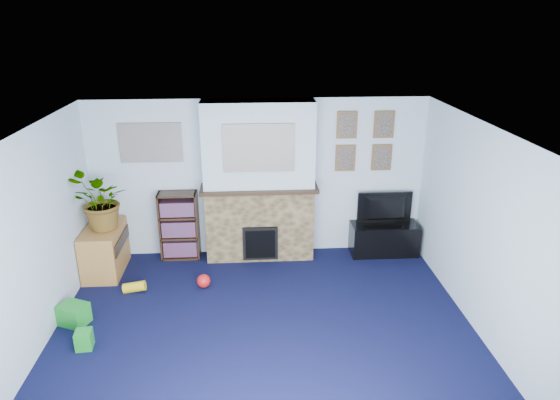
{
  "coord_description": "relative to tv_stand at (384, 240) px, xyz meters",
  "views": [
    {
      "loc": [
        -0.15,
        -4.88,
        3.55
      ],
      "look_at": [
        0.24,
        1.04,
        1.3
      ],
      "focal_mm": 32.0,
      "sensor_mm": 36.0,
      "label": 1
    }
  ],
  "objects": [
    {
      "name": "collage_left",
      "position": [
        -3.48,
        0.21,
        1.55
      ],
      "size": [
        0.9,
        0.03,
        0.58
      ],
      "primitive_type": "cube",
      "color": "gray",
      "rests_on": "wall_back"
    },
    {
      "name": "wall_front",
      "position": [
        -1.93,
        -4.28,
        0.97
      ],
      "size": [
        5.0,
        0.04,
        2.4
      ],
      "primitive_type": "cube",
      "color": "silver",
      "rests_on": "ground"
    },
    {
      "name": "wall_left",
      "position": [
        -4.43,
        -2.03,
        0.97
      ],
      "size": [
        0.04,
        4.5,
        2.4
      ],
      "primitive_type": "cube",
      "color": "silver",
      "rests_on": "ground"
    },
    {
      "name": "bookshelf",
      "position": [
        -3.14,
        0.08,
        0.28
      ],
      "size": [
        0.58,
        0.28,
        1.05
      ],
      "color": "black",
      "rests_on": "ground"
    },
    {
      "name": "mantel_candle",
      "position": [
        -1.63,
        -0.03,
        1.01
      ],
      "size": [
        0.05,
        0.05,
        0.16
      ],
      "primitive_type": "cylinder",
      "color": "#B2BFC6",
      "rests_on": "chimney_breast"
    },
    {
      "name": "toy_ball",
      "position": [
        -2.73,
        -0.86,
        -0.14
      ],
      "size": [
        0.19,
        0.19,
        0.19
      ],
      "primitive_type": "sphere",
      "color": "red",
      "rests_on": "ground"
    },
    {
      "name": "sideboard",
      "position": [
        -4.17,
        -0.32,
        0.12
      ],
      "size": [
        0.49,
        0.88,
        0.69
      ],
      "primitive_type": "cube",
      "color": "#AC7537",
      "rests_on": "ground"
    },
    {
      "name": "collage_main",
      "position": [
        -1.93,
        -0.19,
        1.55
      ],
      "size": [
        1.0,
        0.03,
        0.68
      ],
      "primitive_type": "cube",
      "color": "gray",
      "rests_on": "chimney_breast"
    },
    {
      "name": "portrait_tl",
      "position": [
        -0.63,
        0.2,
        1.77
      ],
      "size": [
        0.3,
        0.03,
        0.4
      ],
      "primitive_type": "cube",
      "color": "brown",
      "rests_on": "wall_back"
    },
    {
      "name": "wall_right",
      "position": [
        0.57,
        -2.03,
        0.97
      ],
      "size": [
        0.04,
        4.5,
        2.4
      ],
      "primitive_type": "cube",
      "color": "silver",
      "rests_on": "ground"
    },
    {
      "name": "wall_back",
      "position": [
        -1.93,
        0.22,
        0.97
      ],
      "size": [
        5.0,
        0.04,
        2.4
      ],
      "primitive_type": "cube",
      "color": "silver",
      "rests_on": "ground"
    },
    {
      "name": "portrait_br",
      "position": [
        -0.08,
        0.2,
        1.27
      ],
      "size": [
        0.3,
        0.03,
        0.4
      ],
      "primitive_type": "cube",
      "color": "brown",
      "rests_on": "wall_back"
    },
    {
      "name": "portrait_bl",
      "position": [
        -0.63,
        0.2,
        1.27
      ],
      "size": [
        0.3,
        0.03,
        0.4
      ],
      "primitive_type": "cube",
      "color": "brown",
      "rests_on": "wall_back"
    },
    {
      "name": "mantel_clock",
      "position": [
        -1.91,
        -0.03,
        1.0
      ],
      "size": [
        0.11,
        0.06,
        0.15
      ],
      "primitive_type": "cube",
      "color": "gold",
      "rests_on": "chimney_breast"
    },
    {
      "name": "mantel_teddy",
      "position": [
        -2.49,
        -0.03,
        0.99
      ],
      "size": [
        0.13,
        0.13,
        0.13
      ],
      "primitive_type": "sphere",
      "color": "gray",
      "rests_on": "chimney_breast"
    },
    {
      "name": "toy_block",
      "position": [
        -3.96,
        -2.11,
        -0.12
      ],
      "size": [
        0.19,
        0.19,
        0.22
      ],
      "primitive_type": "cube",
      "rotation": [
        0.0,
        0.0,
        0.09
      ],
      "color": "#198C26",
      "rests_on": "ground"
    },
    {
      "name": "toy_tube",
      "position": [
        -3.65,
        -0.92,
        -0.16
      ],
      "size": [
        0.31,
        0.14,
        0.18
      ],
      "primitive_type": "cylinder",
      "rotation": [
        0.0,
        1.43,
        0.0
      ],
      "color": "yellow",
      "rests_on": "ground"
    },
    {
      "name": "portrait_tr",
      "position": [
        -0.08,
        0.2,
        1.77
      ],
      "size": [
        0.3,
        0.03,
        0.4
      ],
      "primitive_type": "cube",
      "color": "brown",
      "rests_on": "wall_back"
    },
    {
      "name": "chimney_breast",
      "position": [
        -1.93,
        0.02,
        0.96
      ],
      "size": [
        1.72,
        0.5,
        2.4
      ],
      "color": "brown",
      "rests_on": "ground"
    },
    {
      "name": "floor",
      "position": [
        -1.93,
        -2.03,
        -0.23
      ],
      "size": [
        5.0,
        4.5,
        0.01
      ],
      "primitive_type": "cube",
      "color": "black",
      "rests_on": "ground"
    },
    {
      "name": "tv_stand",
      "position": [
        0.0,
        0.0,
        0.0
      ],
      "size": [
        1.03,
        0.43,
        0.49
      ],
      "primitive_type": "cube",
      "color": "black",
      "rests_on": "ground"
    },
    {
      "name": "green_crate",
      "position": [
        -4.23,
        -1.62,
        -0.09
      ],
      "size": [
        0.4,
        0.37,
        0.26
      ],
      "primitive_type": "cube",
      "rotation": [
        0.0,
        0.0,
        -0.42
      ],
      "color": "#198C26",
      "rests_on": "ground"
    },
    {
      "name": "mantel_can",
      "position": [
        -1.17,
        -0.03,
        0.99
      ],
      "size": [
        0.06,
        0.06,
        0.11
      ],
      "primitive_type": "cylinder",
      "color": "#198C26",
      "rests_on": "chimney_breast"
    },
    {
      "name": "television",
      "position": [
        0.0,
        0.02,
        0.51
      ],
      "size": [
        0.85,
        0.12,
        0.49
      ],
      "primitive_type": "imported",
      "rotation": [
        0.0,
        0.0,
        3.15
      ],
      "color": "black",
      "rests_on": "tv_stand"
    },
    {
      "name": "potted_plant",
      "position": [
        -4.12,
        -0.37,
        0.88
      ],
      "size": [
        0.81,
        0.89,
        0.84
      ],
      "primitive_type": "imported",
      "rotation": [
        0.0,
        0.0,
        4.48
      ],
      "color": "#26661E",
      "rests_on": "sideboard"
    },
    {
      "name": "ceiling",
      "position": [
        -1.93,
        -2.03,
        2.17
      ],
      "size": [
        5.0,
        4.5,
        0.01
      ],
      "primitive_type": "cube",
      "color": "white",
      "rests_on": "wall_back"
    }
  ]
}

